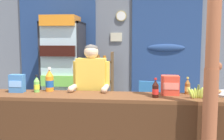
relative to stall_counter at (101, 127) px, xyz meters
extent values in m
cube|color=slate|center=(-0.14, 2.63, 0.76)|extent=(5.50, 0.12, 2.64)
cube|color=navy|center=(-1.31, 2.54, 0.97)|extent=(1.64, 0.04, 2.22)
ellipsoid|color=navy|center=(-1.31, 2.52, 0.86)|extent=(0.90, 0.10, 0.16)
cube|color=navy|center=(0.97, 2.54, 0.97)|extent=(1.39, 0.04, 2.22)
ellipsoid|color=navy|center=(0.97, 2.52, 0.86)|extent=(0.77, 0.10, 0.16)
cylinder|color=tan|center=(0.05, 2.55, 1.51)|extent=(0.22, 0.03, 0.22)
cylinder|color=white|center=(0.05, 2.54, 1.51)|extent=(0.19, 0.01, 0.19)
cube|color=beige|center=(-0.05, 2.55, 1.08)|extent=(0.24, 0.02, 0.18)
cube|color=brown|center=(0.00, 0.11, 0.34)|extent=(3.25, 0.48, 0.04)
cylinder|color=#995133|center=(1.13, -0.29, 0.08)|extent=(0.14, 0.14, 1.29)
cylinder|color=#995133|center=(1.13, -0.29, 1.37)|extent=(0.13, 0.13, 1.29)
ellipsoid|color=#995133|center=(1.20, -0.29, 0.75)|extent=(0.06, 0.05, 0.08)
cube|color=#232328|center=(-1.07, 2.45, 0.40)|extent=(0.78, 0.04, 1.92)
cube|color=#232328|center=(-1.44, 2.14, 0.40)|extent=(0.04, 0.67, 1.92)
cube|color=#232328|center=(-0.70, 2.14, 0.40)|extent=(0.04, 0.67, 1.92)
cube|color=#232328|center=(-1.07, 2.14, 1.34)|extent=(0.78, 0.67, 0.04)
cube|color=#232328|center=(-1.07, 2.14, -0.52)|extent=(0.78, 0.67, 0.08)
cube|color=silver|center=(-1.07, 1.82, 0.45)|extent=(0.72, 0.02, 1.76)
cylinder|color=#B7B7BC|center=(-0.74, 1.79, 0.40)|extent=(0.02, 0.02, 0.40)
cube|color=silver|center=(-1.07, 2.14, 0.15)|extent=(0.70, 0.59, 0.02)
cube|color=#75C64C|center=(-1.07, 2.01, 0.26)|extent=(0.66, 0.55, 0.20)
cube|color=silver|center=(-1.07, 2.14, 0.70)|extent=(0.70, 0.59, 0.02)
cube|color=black|center=(-1.07, 2.01, 0.81)|extent=(0.66, 0.55, 0.20)
cube|color=silver|center=(-1.07, 2.14, 1.26)|extent=(0.70, 0.59, 0.02)
cube|color=orange|center=(-1.07, 2.01, 1.37)|extent=(0.66, 0.55, 0.20)
cube|color=brown|center=(-0.55, 2.26, 0.11)|extent=(0.04, 0.28, 1.34)
cube|color=brown|center=(-0.11, 2.26, 0.11)|extent=(0.04, 0.28, 1.34)
cube|color=brown|center=(-0.33, 2.26, 0.58)|extent=(0.44, 0.28, 0.02)
cylinder|color=brown|center=(-0.39, 2.26, 0.66)|extent=(0.07, 0.07, 0.13)
cylinder|color=orange|center=(-0.26, 2.26, 0.65)|extent=(0.06, 0.06, 0.12)
cube|color=brown|center=(-0.33, 2.26, 0.18)|extent=(0.44, 0.28, 0.02)
cylinder|color=#56286B|center=(-0.39, 2.26, 0.25)|extent=(0.05, 0.05, 0.12)
cylinder|color=brown|center=(-0.26, 2.26, 0.25)|extent=(0.06, 0.06, 0.12)
cube|color=brown|center=(-0.33, 2.26, -0.23)|extent=(0.44, 0.28, 0.02)
cylinder|color=silver|center=(-0.39, 2.26, -0.16)|extent=(0.06, 0.06, 0.11)
cylinder|color=#56286B|center=(-0.26, 2.26, -0.14)|extent=(0.05, 0.05, 0.14)
cube|color=#3884D6|center=(0.69, 1.80, -0.12)|extent=(0.55, 0.55, 0.04)
cube|color=#3884D6|center=(0.63, 1.61, 0.10)|extent=(0.41, 0.16, 0.40)
cylinder|color=#3884D6|center=(0.93, 1.93, -0.34)|extent=(0.04, 0.04, 0.44)
cylinder|color=#3884D6|center=(0.56, 2.04, -0.34)|extent=(0.04, 0.04, 0.44)
cylinder|color=#3884D6|center=(0.82, 1.56, -0.34)|extent=(0.04, 0.04, 0.44)
cylinder|color=#3884D6|center=(0.45, 1.67, -0.34)|extent=(0.04, 0.04, 0.44)
cube|color=#3884D6|center=(0.88, 1.74, 0.00)|extent=(0.15, 0.39, 0.03)
cube|color=#3884D6|center=(0.50, 1.86, 0.00)|extent=(0.15, 0.39, 0.03)
cylinder|color=#28282D|center=(-0.28, 0.49, -0.17)|extent=(0.11, 0.11, 0.79)
cylinder|color=#28282D|center=(-0.12, 0.49, -0.17)|extent=(0.11, 0.11, 0.79)
cube|color=gold|center=(-0.20, 0.49, 0.50)|extent=(0.38, 0.20, 0.54)
sphere|color=#DBB28E|center=(-0.20, 0.49, 0.85)|extent=(0.19, 0.19, 0.19)
ellipsoid|color=#4C4742|center=(-0.20, 0.50, 0.90)|extent=(0.18, 0.18, 0.10)
cylinder|color=gold|center=(-0.41, 0.49, 0.56)|extent=(0.08, 0.08, 0.33)
cylinder|color=#DBB28E|center=(-0.41, 0.34, 0.40)|extent=(0.07, 0.26, 0.07)
sphere|color=#DBB28E|center=(-0.41, 0.21, 0.40)|extent=(0.08, 0.08, 0.08)
cylinder|color=gold|center=(0.01, 0.49, 0.56)|extent=(0.08, 0.08, 0.33)
cylinder|color=#DBB28E|center=(0.01, 0.34, 0.40)|extent=(0.07, 0.26, 0.07)
sphere|color=#DBB28E|center=(0.01, 0.21, 0.40)|extent=(0.08, 0.08, 0.08)
cylinder|color=orange|center=(-0.70, 0.27, 0.45)|extent=(0.10, 0.10, 0.19)
cone|color=orange|center=(-0.70, 0.27, 0.59)|extent=(0.10, 0.10, 0.09)
cylinder|color=white|center=(-0.70, 0.27, 0.65)|extent=(0.04, 0.04, 0.03)
cylinder|color=#194C99|center=(-0.70, 0.27, 0.45)|extent=(0.10, 0.10, 0.09)
cylinder|color=#75C64C|center=(-0.84, 0.20, 0.43)|extent=(0.07, 0.07, 0.14)
cone|color=#75C64C|center=(-0.84, 0.20, 0.52)|extent=(0.07, 0.07, 0.06)
cylinder|color=black|center=(-0.84, 0.20, 0.57)|extent=(0.03, 0.03, 0.02)
cylinder|color=yellow|center=(-0.84, 0.20, 0.43)|extent=(0.07, 0.07, 0.06)
cylinder|color=black|center=(0.62, 0.03, 0.43)|extent=(0.07, 0.07, 0.14)
cone|color=black|center=(0.62, 0.03, 0.53)|extent=(0.07, 0.07, 0.06)
cylinder|color=red|center=(0.62, 0.03, 0.57)|extent=(0.03, 0.03, 0.02)
cylinder|color=red|center=(0.62, 0.03, 0.43)|extent=(0.07, 0.07, 0.06)
cylinder|color=brown|center=(1.01, 0.27, 0.42)|extent=(0.06, 0.06, 0.13)
cone|color=brown|center=(1.01, 0.27, 0.52)|extent=(0.06, 0.06, 0.06)
cylinder|color=#E5CC4C|center=(1.01, 0.27, 0.56)|extent=(0.03, 0.03, 0.02)
cylinder|color=#E5D166|center=(1.01, 0.27, 0.42)|extent=(0.06, 0.06, 0.06)
cube|color=#E5422D|center=(0.80, 0.21, 0.47)|extent=(0.21, 0.14, 0.23)
cube|color=#FF826D|center=(0.80, 0.13, 0.47)|extent=(0.18, 0.00, 0.08)
cube|color=#3D75B7|center=(-1.08, 0.17, 0.47)|extent=(0.18, 0.11, 0.22)
cube|color=#7CB5F7|center=(-1.08, 0.11, 0.47)|extent=(0.16, 0.00, 0.08)
ellipsoid|color=#A36638|center=(1.36, 0.27, 0.40)|extent=(0.10, 0.08, 0.05)
ellipsoid|color=#B7C647|center=(1.00, 0.02, 0.42)|extent=(0.09, 0.03, 0.14)
ellipsoid|color=#B7C647|center=(1.03, 0.03, 0.41)|extent=(0.07, 0.03, 0.12)
ellipsoid|color=#B7C647|center=(1.06, 0.05, 0.41)|extent=(0.05, 0.03, 0.13)
ellipsoid|color=#B7C647|center=(1.09, 0.04, 0.43)|extent=(0.04, 0.03, 0.15)
ellipsoid|color=#B7C647|center=(1.12, 0.04, 0.42)|extent=(0.06, 0.04, 0.14)
ellipsoid|color=#B7C647|center=(1.15, 0.04, 0.42)|extent=(0.09, 0.04, 0.15)
ellipsoid|color=#B7C647|center=(1.18, 0.02, 0.41)|extent=(0.09, 0.04, 0.13)
cylinder|color=olive|center=(1.09, 0.04, 0.49)|extent=(0.02, 0.02, 0.05)
camera|label=1|loc=(0.43, -2.91, 0.99)|focal=41.90mm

